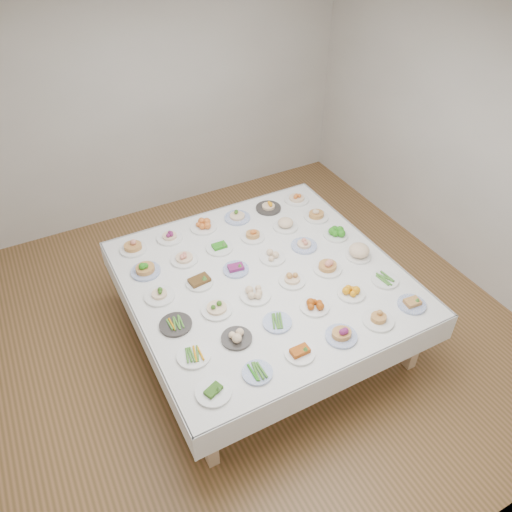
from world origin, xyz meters
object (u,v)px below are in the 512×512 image
dish_18 (159,292)px  dish_35 (297,196)px  display_table (264,281)px  dish_0 (213,390)px

dish_18 → dish_35: 1.98m
display_table → dish_18: size_ratio=9.18×
dish_0 → dish_35: size_ratio=0.95×
dish_18 → dish_0: bearing=-89.6°
dish_0 → dish_35: 2.60m
dish_0 → dish_35: bearing=45.2°
dish_0 → dish_18: bearing=90.4°
display_table → dish_35: (0.92, 0.92, 0.13)m
display_table → dish_0: 1.31m
dish_0 → dish_18: (-0.01, 1.11, 0.03)m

